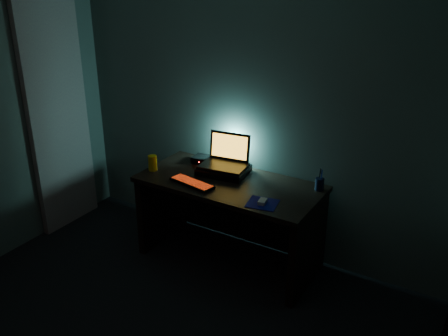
# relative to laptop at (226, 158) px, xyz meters

# --- Properties ---
(room) EXTENTS (3.50, 4.00, 2.50)m
(room) POSITION_rel_laptop_xyz_m (0.14, -1.79, 0.38)
(room) COLOR black
(room) RESTS_ON ground
(desk) EXTENTS (1.50, 0.70, 0.75)m
(desk) POSITION_rel_laptop_xyz_m (0.14, -0.12, -0.38)
(desk) COLOR black
(desk) RESTS_ON ground
(curtain) EXTENTS (0.06, 0.65, 2.30)m
(curtain) POSITION_rel_laptop_xyz_m (-1.57, -0.37, 0.28)
(curtain) COLOR #ACA28A
(curtain) RESTS_ON ground
(riser) EXTENTS (0.44, 0.35, 0.06)m
(riser) POSITION_rel_laptop_xyz_m (0.01, -0.05, -0.09)
(riser) COLOR black
(riser) RESTS_ON desk
(laptop) EXTENTS (0.41, 0.33, 0.26)m
(laptop) POSITION_rel_laptop_xyz_m (0.00, 0.00, 0.00)
(laptop) COLOR black
(laptop) RESTS_ON riser
(keyboard) EXTENTS (0.41, 0.19, 0.02)m
(keyboard) POSITION_rel_laptop_xyz_m (-0.10, -0.37, -0.11)
(keyboard) COLOR black
(keyboard) RESTS_ON desk
(mousepad) EXTENTS (0.25, 0.24, 0.00)m
(mousepad) POSITION_rel_laptop_xyz_m (0.54, -0.38, -0.12)
(mousepad) COLOR navy
(mousepad) RESTS_ON desk
(mouse) EXTENTS (0.07, 0.10, 0.03)m
(mouse) POSITION_rel_laptop_xyz_m (0.54, -0.38, -0.10)
(mouse) COLOR #9E9EA4
(mouse) RESTS_ON mousepad
(pen_cup) EXTENTS (0.07, 0.07, 0.10)m
(pen_cup) POSITION_rel_laptop_xyz_m (0.82, 0.06, -0.07)
(pen_cup) COLOR black
(pen_cup) RESTS_ON desk
(juice_glass) EXTENTS (0.09, 0.09, 0.13)m
(juice_glass) POSITION_rel_laptop_xyz_m (-0.54, -0.31, -0.05)
(juice_glass) COLOR gold
(juice_glass) RESTS_ON desk
(router) EXTENTS (0.18, 0.15, 0.06)m
(router) POSITION_rel_laptop_xyz_m (-0.27, 0.05, -0.09)
(router) COLOR black
(router) RESTS_ON desk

